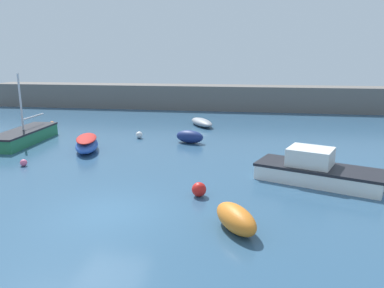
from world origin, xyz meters
name	(u,v)px	position (x,y,z in m)	size (l,w,h in m)	color
ground_plane	(110,215)	(0.00, 0.00, -0.10)	(120.00, 120.00, 0.20)	#2D5170
harbor_breakwater	(206,97)	(0.00, 28.05, 1.27)	(47.84, 3.48, 2.54)	#66605B
motorboat_grey_hull	(316,170)	(7.96, 4.73, 0.56)	(5.84, 3.92, 1.55)	white
dinghy_near_pier	(190,137)	(1.02, 11.60, 0.42)	(2.11, 1.49, 0.84)	navy
rowboat_with_red_cover	(87,144)	(-4.77, 8.53, 0.45)	(2.43, 3.75, 0.89)	#2D56B7
fishing_dinghy_green	(236,219)	(4.60, -0.72, 0.42)	(1.89, 2.29, 0.85)	orange
rowboat_white_midwater	(202,122)	(0.97, 17.78, 0.31)	(2.69, 3.50, 0.62)	gray
sailboat_twin_hulled	(24,136)	(-9.76, 9.88, 0.46)	(2.13, 6.13, 4.53)	#287A4C
mooring_buoy_pink	(24,163)	(-6.65, 4.95, 0.18)	(0.36, 0.36, 0.36)	#EA668C
mooring_buoy_orange	(52,123)	(-11.22, 16.00, 0.18)	(0.36, 0.36, 0.36)	orange
mooring_buoy_white	(139,135)	(-2.69, 12.43, 0.24)	(0.48, 0.48, 0.48)	white
mooring_buoy_red	(199,189)	(2.98, 2.13, 0.30)	(0.60, 0.60, 0.60)	red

